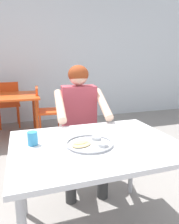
% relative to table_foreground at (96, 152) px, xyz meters
% --- Properties ---
extents(back_wall, '(12.00, 0.12, 3.40)m').
position_rel_table_foreground_xyz_m(back_wall, '(-0.08, 3.32, 1.05)').
color(back_wall, silver).
rests_on(back_wall, ground).
extents(table_foreground, '(1.11, 0.85, 0.72)m').
position_rel_table_foreground_xyz_m(table_foreground, '(0.00, 0.00, 0.00)').
color(table_foreground, silver).
rests_on(table_foreground, ground).
extents(thali_tray, '(0.31, 0.31, 0.03)m').
position_rel_table_foreground_xyz_m(thali_tray, '(-0.05, -0.03, 0.08)').
color(thali_tray, '#B7BABF').
rests_on(thali_tray, table_foreground).
extents(drinking_cup, '(0.07, 0.07, 0.09)m').
position_rel_table_foreground_xyz_m(drinking_cup, '(-0.40, 0.09, 0.12)').
color(drinking_cup, '#338CBF').
rests_on(drinking_cup, table_foreground).
extents(chair_foreground, '(0.42, 0.47, 0.85)m').
position_rel_table_foreground_xyz_m(chair_foreground, '(0.11, 0.92, -0.15)').
color(chair_foreground, silver).
rests_on(chair_foreground, ground).
extents(diner_foreground, '(0.53, 0.58, 1.22)m').
position_rel_table_foreground_xyz_m(diner_foreground, '(0.09, 0.70, 0.08)').
color(diner_foreground, '#343434').
rests_on(diner_foreground, ground).
extents(table_background_red, '(0.93, 0.90, 0.72)m').
position_rel_table_foreground_xyz_m(table_background_red, '(-0.65, 2.34, -0.01)').
color(table_background_red, '#E04C19').
rests_on(table_background_red, ground).
extents(chair_red_right, '(0.45, 0.46, 0.84)m').
position_rel_table_foreground_xyz_m(chair_red_right, '(-0.09, 2.31, -0.16)').
color(chair_red_right, '#E84B19').
rests_on(chair_red_right, ground).
extents(chair_red_far, '(0.45, 0.43, 0.89)m').
position_rel_table_foreground_xyz_m(chair_red_far, '(-0.70, 2.91, -0.13)').
color(chair_red_far, '#CD4417').
rests_on(chair_red_far, ground).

